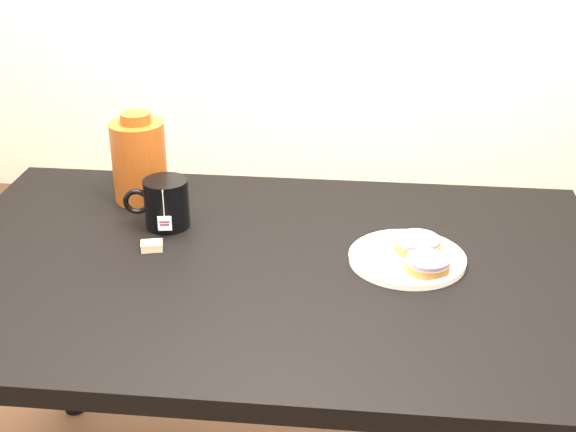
{
  "coord_description": "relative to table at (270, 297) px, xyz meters",
  "views": [
    {
      "loc": [
        0.19,
        -1.43,
        1.55
      ],
      "look_at": [
        0.03,
        0.1,
        0.81
      ],
      "focal_mm": 50.0,
      "sensor_mm": 36.0,
      "label": 1
    }
  ],
  "objects": [
    {
      "name": "table",
      "position": [
        0.0,
        0.0,
        0.0
      ],
      "size": [
        1.4,
        0.9,
        0.75
      ],
      "color": "black",
      "rests_on": "ground_plane"
    },
    {
      "name": "bagel_front",
      "position": [
        0.32,
        -0.02,
        0.11
      ],
      "size": [
        0.1,
        0.1,
        0.03
      ],
      "color": "brown",
      "rests_on": "plate"
    },
    {
      "name": "bagel_back",
      "position": [
        0.3,
        0.07,
        0.11
      ],
      "size": [
        0.1,
        0.1,
        0.03
      ],
      "color": "brown",
      "rests_on": "plate"
    },
    {
      "name": "plate",
      "position": [
        0.28,
        0.04,
        0.09
      ],
      "size": [
        0.24,
        0.24,
        0.02
      ],
      "color": "white",
      "rests_on": "table"
    },
    {
      "name": "bagel_package",
      "position": [
        -0.35,
        0.29,
        0.18
      ],
      "size": [
        0.16,
        0.16,
        0.22
      ],
      "rotation": [
        0.0,
        0.0,
        0.29
      ],
      "color": "#60270C",
      "rests_on": "table"
    },
    {
      "name": "teabag_pouch",
      "position": [
        -0.26,
        0.03,
        0.09
      ],
      "size": [
        0.05,
        0.04,
        0.02
      ],
      "primitive_type": "cube",
      "rotation": [
        0.0,
        0.0,
        0.25
      ],
      "color": "#C6B793",
      "rests_on": "table"
    },
    {
      "name": "mug",
      "position": [
        -0.25,
        0.15,
        0.14
      ],
      "size": [
        0.15,
        0.11,
        0.11
      ],
      "rotation": [
        0.0,
        0.0,
        0.14
      ],
      "color": "black",
      "rests_on": "table"
    }
  ]
}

